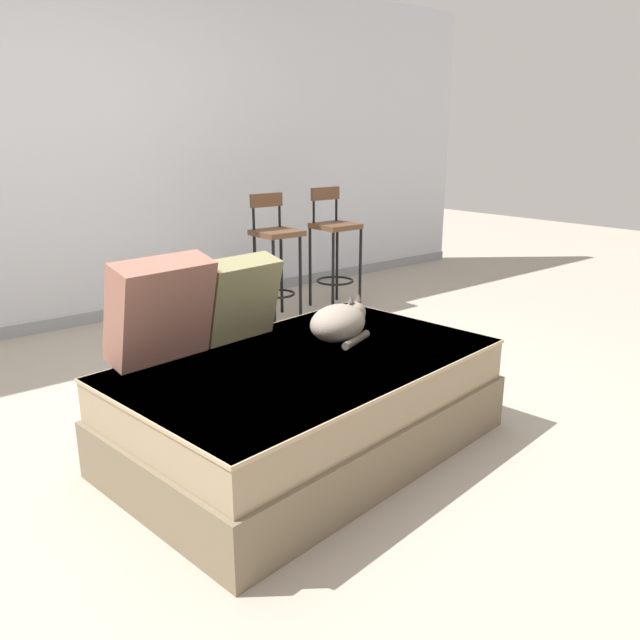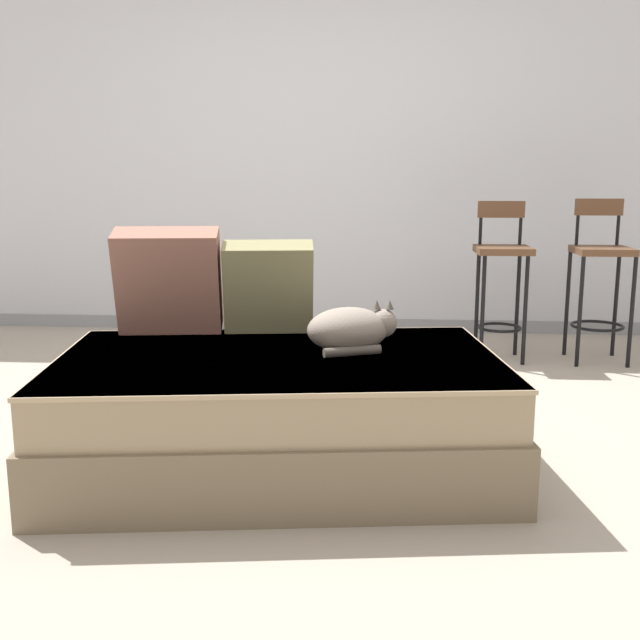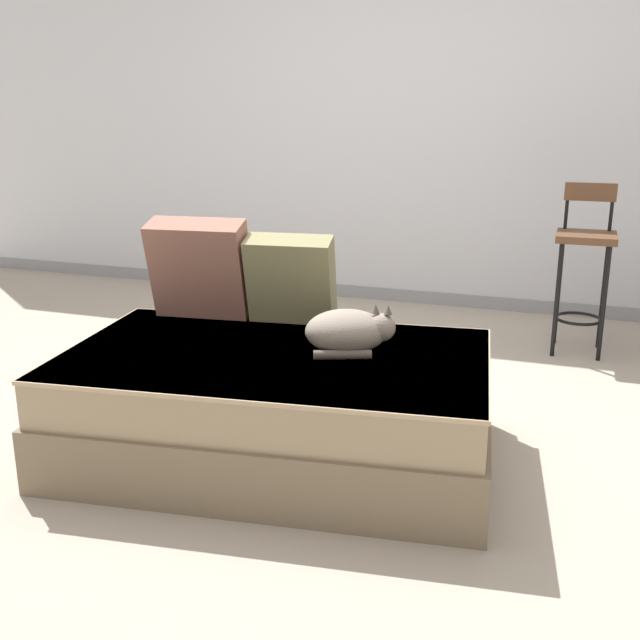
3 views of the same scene
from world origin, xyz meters
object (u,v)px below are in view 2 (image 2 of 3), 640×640
at_px(throw_pillow_corner, 169,281).
at_px(bar_stool_by_doorway, 600,272).
at_px(throw_pillow_middle, 268,287).
at_px(couch, 279,411).
at_px(cat, 351,329).
at_px(bar_stool_near_window, 502,268).

xyz_separation_m(throw_pillow_corner, bar_stool_by_doorway, (2.21, 1.47, -0.13)).
xyz_separation_m(throw_pillow_middle, bar_stool_by_doorway, (1.79, 1.42, -0.10)).
bearing_deg(couch, throw_pillow_middle, 102.78).
xyz_separation_m(throw_pillow_corner, cat, (0.78, -0.26, -0.14)).
distance_m(throw_pillow_middle, bar_stool_near_window, 1.87).
distance_m(cat, bar_stool_by_doorway, 2.24).
bearing_deg(throw_pillow_corner, couch, -34.98).
distance_m(couch, bar_stool_by_doorway, 2.51).
xyz_separation_m(throw_pillow_corner, bar_stool_near_window, (1.63, 1.47, -0.12)).
bearing_deg(bar_stool_by_doorway, throw_pillow_middle, -141.71).
distance_m(throw_pillow_corner, throw_pillow_middle, 0.42).
relative_size(couch, throw_pillow_corner, 3.89).
xyz_separation_m(bar_stool_near_window, bar_stool_by_doorway, (0.58, -0.00, -0.01)).
height_order(throw_pillow_corner, bar_stool_by_doorway, bar_stool_by_doorway).
height_order(throw_pillow_corner, throw_pillow_middle, throw_pillow_corner).
relative_size(throw_pillow_corner, bar_stool_near_window, 0.48).
xyz_separation_m(couch, bar_stool_near_window, (1.12, 1.82, 0.33)).
bearing_deg(bar_stool_near_window, throw_pillow_middle, -130.61).
bearing_deg(couch, cat, 20.30).
bearing_deg(bar_stool_by_doorway, cat, -129.72).
height_order(couch, throw_pillow_corner, throw_pillow_corner).
bearing_deg(couch, bar_stool_near_window, 58.38).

